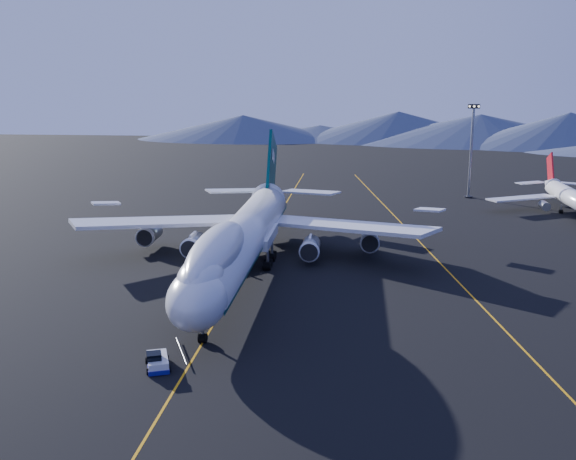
# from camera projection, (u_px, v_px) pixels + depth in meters

# --- Properties ---
(ground) EXTENTS (500.00, 500.00, 0.00)m
(ground) POSITION_uv_depth(u_px,v_px,m) (244.00, 273.00, 96.68)
(ground) COLOR black
(ground) RESTS_ON ground
(taxiway_line_main) EXTENTS (0.25, 220.00, 0.01)m
(taxiway_line_main) POSITION_uv_depth(u_px,v_px,m) (244.00, 273.00, 96.68)
(taxiway_line_main) COLOR orange
(taxiway_line_main) RESTS_ON ground
(taxiway_line_side) EXTENTS (28.08, 198.09, 0.01)m
(taxiway_line_side) POSITION_uv_depth(u_px,v_px,m) (438.00, 261.00, 103.27)
(taxiway_line_side) COLOR orange
(taxiway_line_side) RESTS_ON ground
(boeing_747) EXTENTS (59.62, 72.43, 19.37)m
(boeing_747) POSITION_uv_depth(u_px,v_px,m) (243.00, 236.00, 95.41)
(boeing_747) COLOR silver
(boeing_747) RESTS_ON ground
(pushback_tug) EXTENTS (3.40, 4.59, 1.79)m
(pushback_tug) POSITION_uv_depth(u_px,v_px,m) (158.00, 362.00, 64.61)
(pushback_tug) COLOR silver
(pushback_tug) RESTS_ON ground
(second_jet) EXTENTS (36.46, 41.19, 11.72)m
(second_jet) POSITION_uv_depth(u_px,v_px,m) (572.00, 198.00, 139.69)
(second_jet) COLOR silver
(second_jet) RESTS_ON ground
(floodlight_mast) EXTENTS (2.85, 2.13, 23.03)m
(floodlight_mast) POSITION_uv_depth(u_px,v_px,m) (471.00, 151.00, 158.12)
(floodlight_mast) COLOR black
(floodlight_mast) RESTS_ON ground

